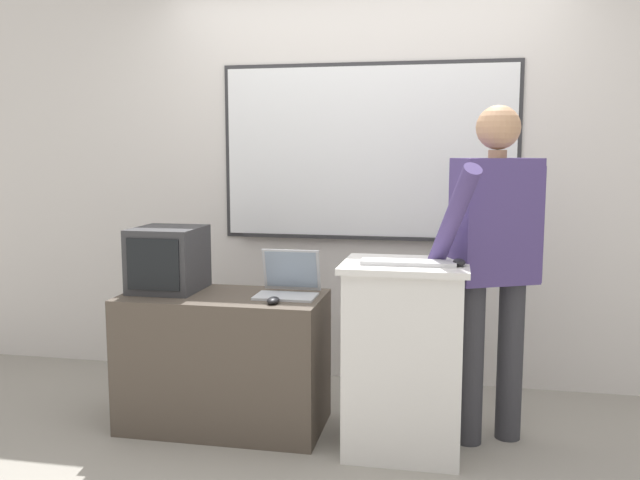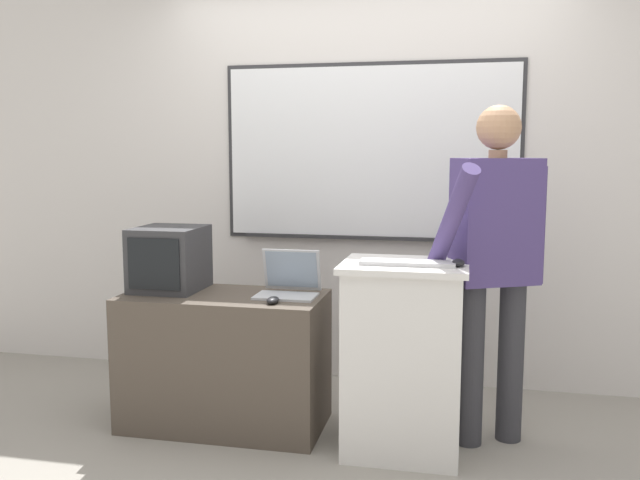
# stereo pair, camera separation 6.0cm
# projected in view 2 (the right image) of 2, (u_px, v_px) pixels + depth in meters

# --- Properties ---
(ground_plane) EXTENTS (30.00, 30.00, 0.00)m
(ground_plane) POSITION_uv_depth(u_px,v_px,m) (319.00, 472.00, 3.14)
(ground_plane) COLOR gray
(back_wall) EXTENTS (6.40, 0.17, 2.61)m
(back_wall) POSITION_uv_depth(u_px,v_px,m) (366.00, 177.00, 4.33)
(back_wall) COLOR silver
(back_wall) RESTS_ON ground_plane
(lectern_podium) EXTENTS (0.60, 0.50, 0.95)m
(lectern_podium) POSITION_uv_depth(u_px,v_px,m) (403.00, 357.00, 3.32)
(lectern_podium) COLOR silver
(lectern_podium) RESTS_ON ground_plane
(side_desk) EXTENTS (1.07, 0.54, 0.72)m
(side_desk) POSITION_uv_depth(u_px,v_px,m) (225.00, 360.00, 3.64)
(side_desk) COLOR #4C4238
(side_desk) RESTS_ON ground_plane
(person_presenter) EXTENTS (0.58, 0.68, 1.70)m
(person_presenter) POSITION_uv_depth(u_px,v_px,m) (495.00, 252.00, 3.34)
(person_presenter) COLOR #333338
(person_presenter) RESTS_ON ground_plane
(laptop) EXTENTS (0.32, 0.27, 0.24)m
(laptop) POSITION_uv_depth(u_px,v_px,m) (289.00, 281.00, 3.58)
(laptop) COLOR #B7BABF
(laptop) RESTS_ON side_desk
(wireless_keyboard) EXTENTS (0.45, 0.13, 0.02)m
(wireless_keyboard) POSITION_uv_depth(u_px,v_px,m) (408.00, 263.00, 3.19)
(wireless_keyboard) COLOR silver
(wireless_keyboard) RESTS_ON lectern_podium
(computer_mouse_by_laptop) EXTENTS (0.06, 0.10, 0.03)m
(computer_mouse_by_laptop) POSITION_uv_depth(u_px,v_px,m) (273.00, 300.00, 3.38)
(computer_mouse_by_laptop) COLOR black
(computer_mouse_by_laptop) RESTS_ON side_desk
(computer_mouse_by_keyboard) EXTENTS (0.06, 0.10, 0.03)m
(computer_mouse_by_keyboard) POSITION_uv_depth(u_px,v_px,m) (458.00, 263.00, 3.15)
(computer_mouse_by_keyboard) COLOR black
(computer_mouse_by_keyboard) RESTS_ON lectern_podium
(crt_monitor) EXTENTS (0.35, 0.39, 0.35)m
(crt_monitor) POSITION_uv_depth(u_px,v_px,m) (169.00, 259.00, 3.70)
(crt_monitor) COLOR #333335
(crt_monitor) RESTS_ON side_desk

